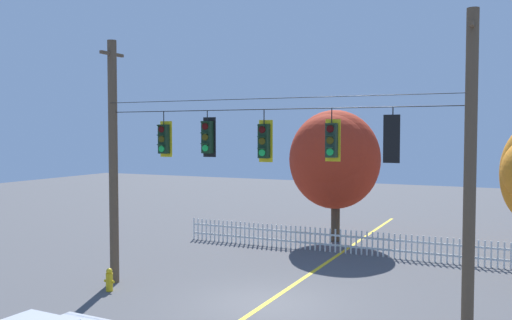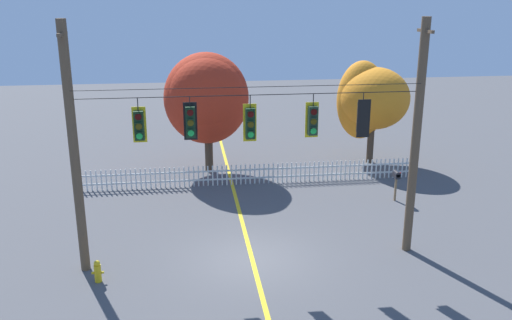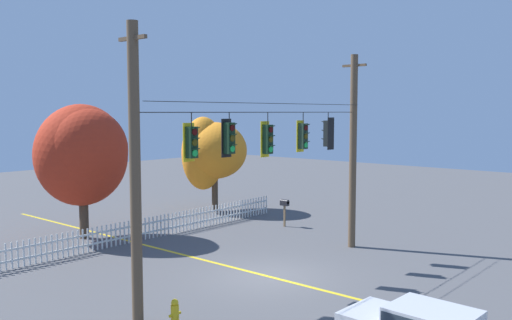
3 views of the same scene
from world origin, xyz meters
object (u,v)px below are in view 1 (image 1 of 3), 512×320
Objects in this scene: traffic_signal_westbound_side at (208,137)px; autumn_maple_near_fence at (333,158)px; fire_hydrant at (109,280)px; traffic_signal_eastbound_side at (264,141)px; traffic_signal_northbound_primary at (393,139)px; traffic_signal_southbound_primary at (164,139)px; traffic_signal_northbound_secondary at (332,140)px.

traffic_signal_westbound_side is 9.90m from autumn_maple_near_fence.
fire_hydrant is at bearing -110.46° from autumn_maple_near_fence.
traffic_signal_eastbound_side is 1.05× the size of traffic_signal_northbound_primary.
autumn_maple_near_fence reaches higher than traffic_signal_northbound_primary.
traffic_signal_northbound_primary is (7.20, -0.02, 0.04)m from traffic_signal_southbound_primary.
traffic_signal_northbound_primary is (1.66, -0.02, 0.05)m from traffic_signal_northbound_secondary.
traffic_signal_eastbound_side is 1.05× the size of traffic_signal_northbound_secondary.
traffic_signal_northbound_secondary is (5.53, 0.00, -0.01)m from traffic_signal_southbound_primary.
traffic_signal_westbound_side is 0.97× the size of traffic_signal_northbound_primary.
traffic_signal_westbound_side is 1.93× the size of fire_hydrant.
traffic_signal_southbound_primary and traffic_signal_westbound_side have the same top height.
traffic_signal_northbound_secondary is at bearing -0.01° from traffic_signal_westbound_side.
fire_hydrant is at bearing -169.61° from traffic_signal_eastbound_side.
traffic_signal_eastbound_side and traffic_signal_northbound_secondary have the same top height.
traffic_signal_southbound_primary is 1.59m from traffic_signal_westbound_side.
traffic_signal_eastbound_side is at bearing 179.69° from traffic_signal_northbound_primary.
autumn_maple_near_fence is at bearing 84.72° from traffic_signal_westbound_side.
autumn_maple_near_fence is (-4.70, 9.83, -1.01)m from traffic_signal_northbound_primary.
traffic_signal_eastbound_side is 6.74m from fire_hydrant.
traffic_signal_eastbound_side is 2.04m from traffic_signal_northbound_secondary.
traffic_signal_westbound_side is 5.60m from traffic_signal_northbound_primary.
traffic_signal_eastbound_side is 0.25× the size of autumn_maple_near_fence.
traffic_signal_westbound_side is at bearing -95.28° from autumn_maple_near_fence.
fire_hydrant is (-1.50, -0.91, -4.48)m from traffic_signal_southbound_primary.
autumn_maple_near_fence is 11.97m from fire_hydrant.
traffic_signal_northbound_primary is 10.94m from autumn_maple_near_fence.
traffic_signal_southbound_primary and traffic_signal_northbound_secondary have the same top height.
traffic_signal_eastbound_side is 3.70m from traffic_signal_northbound_primary.
traffic_signal_southbound_primary is 10.17m from autumn_maple_near_fence.
traffic_signal_westbound_side is 0.93× the size of traffic_signal_eastbound_side.
autumn_maple_near_fence is (0.91, 9.81, -1.03)m from traffic_signal_westbound_side.
fire_hydrant is (-7.03, -0.91, -4.47)m from traffic_signal_northbound_secondary.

